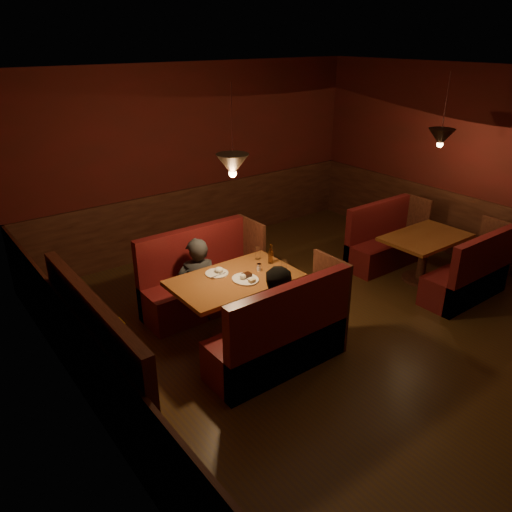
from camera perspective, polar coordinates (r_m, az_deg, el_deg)
room at (r=5.50m, az=9.81°, el=-0.09°), size 6.02×7.02×2.92m
main_table at (r=5.70m, az=-2.29°, el=-4.03°), size 1.42×0.86×1.00m
main_bench_far at (r=6.43m, az=-6.28°, el=-3.21°), size 1.57×0.56×1.07m
main_bench_near at (r=5.28m, az=3.01°, el=-9.66°), size 1.57×0.56×1.07m
second_table at (r=7.43m, az=18.69°, el=0.92°), size 1.22×0.78×0.69m
second_bench_far at (r=7.91m, az=14.37°, el=1.29°), size 1.34×0.50×0.96m
second_bench_near at (r=7.20m, az=23.27°, el=-2.35°), size 1.34×0.50×0.96m
diner_a at (r=6.06m, az=-6.79°, el=-1.11°), size 0.60×0.49×1.41m
diner_b at (r=5.22m, az=2.94°, el=-5.18°), size 0.81×0.70×1.45m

